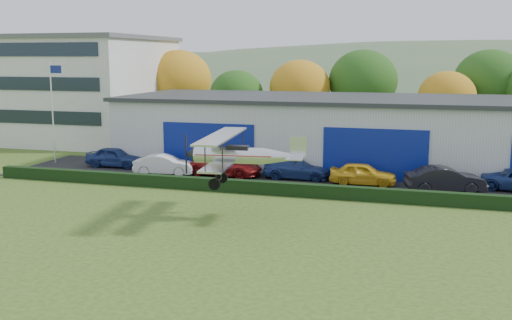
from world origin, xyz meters
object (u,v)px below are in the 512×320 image
(flagpole, at_px, (53,103))
(car_2, at_px, (227,166))
(biplane, at_px, (239,154))
(hangar, at_px, (382,132))
(car_1, at_px, (165,165))
(car_0, at_px, (115,157))
(office_block, at_px, (61,88))
(car_3, at_px, (297,169))
(car_4, at_px, (363,174))
(car_5, at_px, (445,179))

(flagpole, height_order, car_2, flagpole)
(car_2, bearing_deg, biplane, -152.49)
(hangar, bearing_deg, car_1, -151.07)
(car_0, bearing_deg, hangar, -72.45)
(office_block, relative_size, biplane, 2.83)
(car_3, distance_m, car_4, 4.63)
(hangar, distance_m, car_0, 20.53)
(car_0, xyz_separation_m, car_5, (23.98, -1.98, 0.03))
(car_2, xyz_separation_m, car_3, (5.03, 0.29, -0.03))
(flagpole, relative_size, car_4, 1.86)
(car_3, distance_m, biplane, 11.00)
(hangar, height_order, office_block, office_block)
(car_0, relative_size, car_1, 1.03)
(biplane, bearing_deg, car_2, 106.14)
(hangar, relative_size, office_block, 1.97)
(car_3, height_order, biplane, biplane)
(car_3, bearing_deg, office_block, 62.08)
(car_2, xyz_separation_m, biplane, (4.26, -10.34, 2.67))
(car_5, bearing_deg, car_0, 70.01)
(car_1, height_order, biplane, biplane)
(car_3, relative_size, car_5, 0.97)
(car_4, bearing_deg, car_1, 91.67)
(car_5, bearing_deg, flagpole, 70.21)
(car_0, relative_size, car_4, 1.04)
(flagpole, relative_size, car_2, 1.58)
(office_block, distance_m, car_4, 35.83)
(car_0, xyz_separation_m, car_4, (18.86, -1.26, -0.03))
(flagpole, distance_m, car_3, 20.15)
(office_block, height_order, car_0, office_block)
(car_2, bearing_deg, car_3, -81.53)
(car_1, relative_size, biplane, 0.59)
(car_1, bearing_deg, flagpole, 70.13)
(office_block, relative_size, flagpole, 2.57)
(car_2, relative_size, biplane, 0.70)
(flagpole, distance_m, car_0, 6.74)
(hangar, xyz_separation_m, flagpole, (-24.88, -5.98, 2.13))
(biplane, bearing_deg, car_1, 126.16)
(office_block, height_order, car_3, office_block)
(hangar, bearing_deg, car_0, -161.99)
(hangar, xyz_separation_m, car_4, (-0.59, -7.59, -1.87))
(flagpole, xyz_separation_m, car_4, (24.30, -1.61, -4.00))
(car_5, bearing_deg, office_block, 52.51)
(car_3, xyz_separation_m, biplane, (-0.77, -10.64, 2.70))
(car_2, xyz_separation_m, car_5, (14.72, -1.15, 0.09))
(flagpole, xyz_separation_m, car_2, (14.69, -1.17, -4.03))
(office_block, relative_size, car_2, 4.07)
(hangar, distance_m, car_5, 9.63)
(flagpole, distance_m, car_5, 29.77)
(flagpole, height_order, car_5, flagpole)
(office_block, height_order, car_2, office_block)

